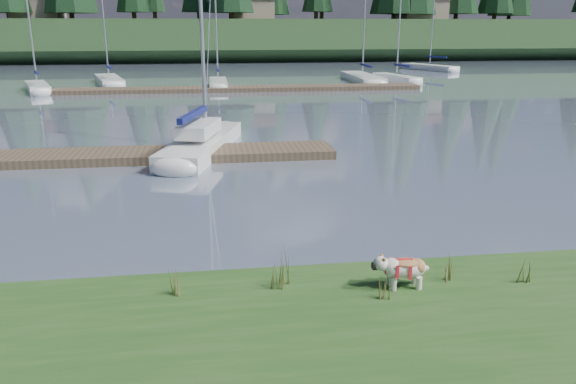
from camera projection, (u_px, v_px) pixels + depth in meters
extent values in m
plane|color=slate|center=(213.00, 91.00, 40.00)|extent=(200.00, 200.00, 0.00)
cube|color=#1E361A|center=(209.00, 40.00, 80.09)|extent=(200.00, 20.00, 5.00)
cylinder|color=silver|center=(394.00, 284.00, 9.17)|extent=(0.10, 0.10, 0.21)
cylinder|color=silver|center=(390.00, 279.00, 9.38)|extent=(0.10, 0.10, 0.21)
cylinder|color=silver|center=(419.00, 283.00, 9.21)|extent=(0.10, 0.10, 0.21)
cylinder|color=silver|center=(415.00, 278.00, 9.42)|extent=(0.10, 0.10, 0.21)
ellipsoid|color=silver|center=(406.00, 268.00, 9.23)|extent=(0.72, 0.38, 0.33)
ellipsoid|color=#AB7240|center=(406.00, 262.00, 9.20)|extent=(0.50, 0.35, 0.12)
ellipsoid|color=silver|center=(381.00, 263.00, 9.16)|extent=(0.26, 0.27, 0.24)
cube|color=black|center=(374.00, 266.00, 9.16)|extent=(0.08, 0.13, 0.10)
cube|color=silver|center=(202.00, 146.00, 20.79)|extent=(3.24, 7.04, 0.70)
ellipsoid|color=silver|center=(223.00, 130.00, 24.06)|extent=(1.92, 2.19, 0.70)
cube|color=#121752|center=(193.00, 115.00, 19.45)|extent=(0.98, 3.07, 0.20)
cube|color=silver|center=(198.00, 129.00, 20.21)|extent=(1.69, 2.69, 0.45)
cube|color=#4C3D2C|center=(105.00, 156.00, 19.49)|extent=(16.00, 2.00, 0.30)
cube|color=#4C3D2C|center=(241.00, 89.00, 40.22)|extent=(26.00, 2.20, 0.30)
cube|color=silver|center=(38.00, 89.00, 39.74)|extent=(3.20, 5.96, 0.70)
ellipsoid|color=silver|center=(35.00, 85.00, 42.23)|extent=(1.73, 1.93, 0.70)
cylinder|color=silver|center=(28.00, 14.00, 38.31)|extent=(0.12, 0.12, 8.87)
cube|color=#121752|center=(36.00, 72.00, 38.73)|extent=(0.96, 2.26, 0.20)
cube|color=silver|center=(109.00, 81.00, 44.83)|extent=(3.43, 7.41, 0.70)
ellipsoid|color=silver|center=(105.00, 78.00, 48.02)|extent=(2.03, 2.31, 0.70)
cube|color=#121752|center=(109.00, 67.00, 43.62)|extent=(0.93, 2.83, 0.20)
cube|color=silver|center=(218.00, 85.00, 42.40)|extent=(1.31, 5.69, 0.70)
ellipsoid|color=silver|center=(218.00, 81.00, 45.09)|extent=(1.25, 1.55, 0.70)
cylinder|color=silver|center=(216.00, 15.00, 40.96)|extent=(0.12, 0.12, 8.94)
cube|color=#121752|center=(218.00, 69.00, 41.32)|extent=(0.21, 2.26, 0.20)
cube|color=silver|center=(362.00, 79.00, 46.81)|extent=(2.07, 8.43, 0.70)
ellipsoid|color=silver|center=(351.00, 75.00, 50.80)|extent=(1.87, 2.32, 0.70)
cube|color=#121752|center=(366.00, 65.00, 45.38)|extent=(0.26, 3.34, 0.20)
cube|color=silver|center=(396.00, 79.00, 46.54)|extent=(2.58, 5.84, 0.70)
ellipsoid|color=silver|center=(379.00, 76.00, 49.08)|extent=(1.57, 1.80, 0.70)
cylinder|color=silver|center=(400.00, 17.00, 45.12)|extent=(0.12, 0.12, 8.78)
cube|color=#121752|center=(402.00, 65.00, 45.51)|extent=(0.72, 2.25, 0.20)
cube|color=silver|center=(429.00, 68.00, 58.71)|extent=(4.08, 6.90, 0.70)
ellipsoid|color=silver|center=(407.00, 66.00, 61.53)|extent=(2.10, 2.30, 0.70)
cylinder|color=silver|center=(433.00, 11.00, 57.09)|extent=(0.12, 0.12, 10.19)
cube|color=#121752|center=(437.00, 57.00, 57.61)|extent=(1.24, 2.58, 0.20)
cone|color=#475B23|center=(279.00, 267.00, 9.35)|extent=(0.03, 0.03, 0.61)
cone|color=brown|center=(286.00, 272.00, 9.31)|extent=(0.03, 0.03, 0.49)
cone|color=#475B23|center=(282.00, 264.00, 9.37)|extent=(0.03, 0.03, 0.67)
cone|color=brown|center=(287.00, 272.00, 9.36)|extent=(0.03, 0.03, 0.43)
cone|color=#475B23|center=(280.00, 271.00, 9.28)|extent=(0.03, 0.03, 0.55)
cone|color=#475B23|center=(273.00, 277.00, 9.20)|extent=(0.03, 0.03, 0.41)
cone|color=brown|center=(281.00, 281.00, 9.16)|extent=(0.03, 0.03, 0.32)
cone|color=#475B23|center=(277.00, 275.00, 9.23)|extent=(0.03, 0.03, 0.45)
cone|color=brown|center=(282.00, 281.00, 9.20)|extent=(0.03, 0.03, 0.28)
cone|color=#475B23|center=(275.00, 281.00, 9.13)|extent=(0.03, 0.03, 0.37)
cone|color=#475B23|center=(442.00, 266.00, 9.51)|extent=(0.03, 0.03, 0.51)
cone|color=brown|center=(450.00, 270.00, 9.47)|extent=(0.03, 0.03, 0.41)
cone|color=#475B23|center=(445.00, 264.00, 9.53)|extent=(0.03, 0.03, 0.56)
cone|color=brown|center=(451.00, 270.00, 9.52)|extent=(0.03, 0.03, 0.36)
cone|color=#475B23|center=(445.00, 269.00, 9.44)|extent=(0.03, 0.03, 0.46)
cone|color=#475B23|center=(171.00, 278.00, 9.01)|extent=(0.03, 0.03, 0.55)
cone|color=brown|center=(178.00, 282.00, 8.97)|extent=(0.03, 0.03, 0.44)
cone|color=#475B23|center=(175.00, 275.00, 9.04)|extent=(0.03, 0.03, 0.61)
cone|color=brown|center=(180.00, 283.00, 9.02)|extent=(0.03, 0.03, 0.39)
cone|color=#475B23|center=(172.00, 282.00, 8.94)|extent=(0.03, 0.03, 0.50)
cone|color=#475B23|center=(379.00, 286.00, 8.91)|extent=(0.03, 0.03, 0.38)
cone|color=brown|center=(387.00, 290.00, 8.87)|extent=(0.03, 0.03, 0.31)
cone|color=#475B23|center=(382.00, 284.00, 8.94)|extent=(0.03, 0.03, 0.42)
cone|color=brown|center=(388.00, 290.00, 8.92)|extent=(0.03, 0.03, 0.27)
cone|color=#475B23|center=(381.00, 289.00, 8.84)|extent=(0.03, 0.03, 0.35)
cone|color=#475B23|center=(521.00, 269.00, 9.43)|extent=(0.03, 0.03, 0.48)
cone|color=brown|center=(529.00, 273.00, 9.39)|extent=(0.03, 0.03, 0.38)
cone|color=#475B23|center=(524.00, 267.00, 9.46)|extent=(0.03, 0.03, 0.53)
cone|color=brown|center=(529.00, 273.00, 9.44)|extent=(0.03, 0.03, 0.34)
cone|color=#475B23|center=(525.00, 272.00, 9.36)|extent=(0.03, 0.03, 0.43)
cube|color=#33281C|center=(236.00, 286.00, 9.99)|extent=(60.00, 0.50, 0.14)
cylinder|color=#382619|center=(9.00, 14.00, 71.03)|extent=(0.60, 0.60, 1.80)
cylinder|color=#382619|center=(134.00, 15.00, 76.83)|extent=(0.60, 0.60, 1.80)
cylinder|color=#382619|center=(231.00, 14.00, 72.88)|extent=(0.60, 0.60, 1.80)
cylinder|color=#382619|center=(316.00, 15.00, 78.28)|extent=(0.60, 0.60, 1.80)
cylinder|color=#382619|center=(410.00, 15.00, 78.13)|extent=(0.60, 0.60, 1.80)
cylinder|color=#382619|center=(494.00, 16.00, 82.85)|extent=(0.60, 0.60, 1.80)
cube|color=gray|center=(38.00, 10.00, 73.18)|extent=(6.00, 5.00, 2.80)
cube|color=gray|center=(251.00, 11.00, 77.88)|extent=(6.00, 5.00, 2.80)
cube|color=gray|center=(422.00, 11.00, 79.20)|extent=(6.00, 5.00, 2.80)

